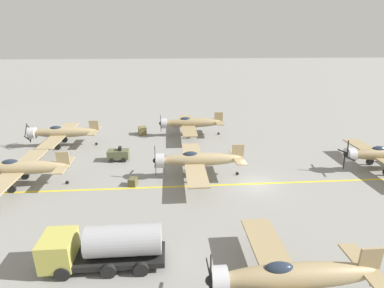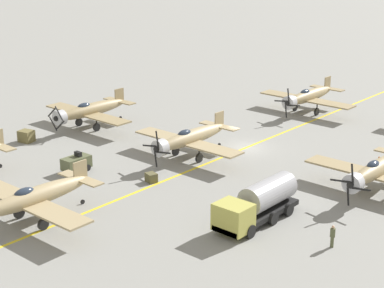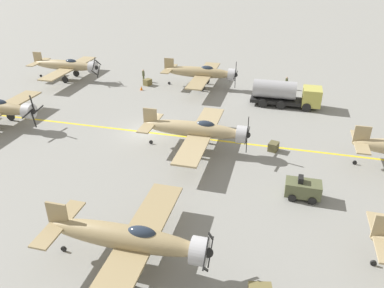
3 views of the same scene
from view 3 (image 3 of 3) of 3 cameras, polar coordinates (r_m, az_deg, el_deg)
The scene contains 13 objects.
ground_plane at distance 38.40m, azimuth -6.95°, elevation 1.79°, with size 400.00×400.00×0.00m, color gray.
taxiway_stripe at distance 38.39m, azimuth -6.95°, elevation 1.79°, with size 0.30×160.00×0.01m, color yellow.
airplane_near_left at distance 56.49m, azimuth -18.52°, elevation 11.26°, with size 12.00×9.98×3.65m.
airplane_mid_right at distance 22.15m, azimuth -9.40°, elevation -14.06°, with size 12.00×9.98×3.65m.
airplane_mid_center at distance 33.94m, azimuth 0.82°, elevation 2.16°, with size 12.00×9.98×3.79m.
airplane_mid_left at distance 50.47m, azimuth 1.47°, elevation 10.82°, with size 12.00×9.98×3.79m.
fuel_tanker at distance 45.59m, azimuth 14.14°, elevation 7.45°, with size 2.68×8.00×2.98m.
tow_tractor at distance 29.16m, azimuth 16.54°, elevation -6.53°, with size 1.57×2.60×1.79m.
ground_crew_walking at distance 51.72m, azimuth 14.19°, elevation 9.11°, with size 0.36×0.36×1.63m.
ground_crew_inspecting at distance 53.66m, azimuth -7.42°, elevation 10.41°, with size 0.37×0.37×1.68m.
supply_crate_mid_lane at distance 35.31m, azimuth 12.30°, elevation -0.38°, with size 0.96×0.80×0.80m, color brown.
supply_crate_outboard at distance 52.10m, azimuth -6.79°, elevation 9.34°, with size 1.00×0.83×0.83m, color brown.
traffic_cone at distance 50.31m, azimuth -7.73°, elevation 8.44°, with size 0.36×0.36×0.55m, color orange.
Camera 3 is at (32.04, 13.09, 16.62)m, focal length 35.00 mm.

